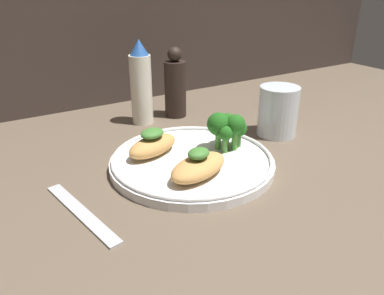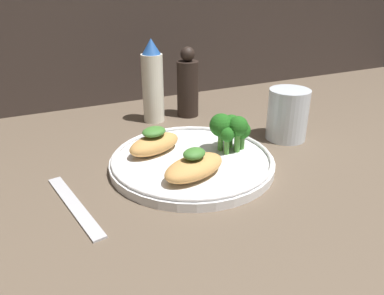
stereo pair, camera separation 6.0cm
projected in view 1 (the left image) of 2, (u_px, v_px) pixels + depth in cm
name	position (u px, v px, depth cm)	size (l,w,h in cm)	color
ground_plane	(192.00, 169.00, 61.59)	(180.00, 180.00, 1.00)	brown
plate	(192.00, 161.00, 60.97)	(26.69, 26.69, 2.00)	white
grilled_meat_front	(199.00, 166.00, 54.91)	(11.83, 8.65, 4.47)	tan
grilled_meat_middle	(153.00, 144.00, 61.54)	(10.70, 7.66, 4.50)	tan
broccoli_bunch	(227.00, 126.00, 62.89)	(6.94, 5.53, 6.48)	#4C8E38
sauce_bottle	(141.00, 84.00, 76.30)	(4.41, 4.41, 17.26)	silver
pepper_grinder	(175.00, 86.00, 80.71)	(4.68, 4.68, 15.06)	black
drinking_glass	(278.00, 111.00, 71.75)	(7.57, 7.57, 9.59)	silver
fork	(81.00, 212.00, 49.10)	(4.94, 17.78, 0.60)	#B2B2B7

